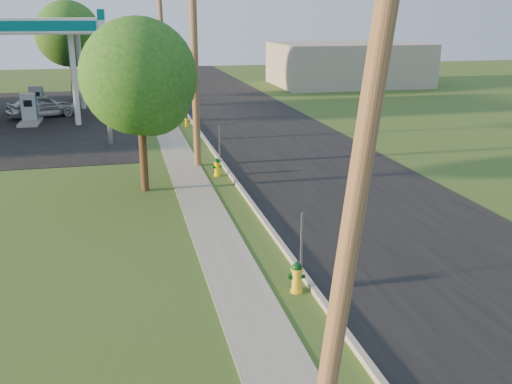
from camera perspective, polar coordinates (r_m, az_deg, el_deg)
road at (r=21.04m, az=10.73°, el=-1.20°), size 8.00×120.00×0.02m
curb at (r=19.78m, az=0.07°, el=-1.89°), size 0.15×120.00×0.15m
sidewalk at (r=19.49m, az=-4.94°, el=-2.44°), size 1.50×120.00×0.03m
utility_pole_near at (r=8.06m, az=10.71°, el=4.33°), size 1.40×0.32×9.48m
utility_pole_mid at (r=25.43m, az=-6.18°, el=13.54°), size 1.40×0.32×9.80m
utility_pole_far at (r=43.33m, az=-9.36°, el=14.72°), size 1.40×0.32×9.50m
sign_post_near at (r=14.17m, az=4.56°, el=-5.92°), size 0.05×0.04×2.00m
sign_post_mid at (r=25.14m, az=-3.67°, el=4.44°), size 0.05×0.04×2.00m
sign_post_far at (r=37.02m, az=-6.93°, el=8.50°), size 0.05×0.04×2.00m
fuel_pump_ne at (r=39.03m, az=-21.72°, el=7.44°), size 1.20×3.20×1.90m
fuel_pump_se at (r=42.95m, az=-21.02°, el=8.32°), size 1.20×3.20×1.90m
price_pylon at (r=30.70m, az=-15.07°, el=14.59°), size 0.34×2.04×6.85m
distant_building at (r=57.66m, az=9.17°, el=12.51°), size 14.00×10.00×4.00m
tree_verge at (r=21.84m, az=-11.36°, el=10.79°), size 4.33×4.33×6.57m
tree_lot at (r=48.60m, az=-18.14°, el=14.57°), size 5.10×5.10×7.73m
hydrant_near at (r=14.21m, az=4.10°, el=-8.49°), size 0.43×0.38×0.82m
hydrant_mid at (r=24.32m, az=-3.91°, el=2.51°), size 0.41×0.37×0.79m
hydrant_far at (r=35.57m, az=-6.96°, el=7.04°), size 0.34×0.31×0.67m
car_silver at (r=41.11m, az=-20.59°, el=8.06°), size 4.80×3.20×1.52m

